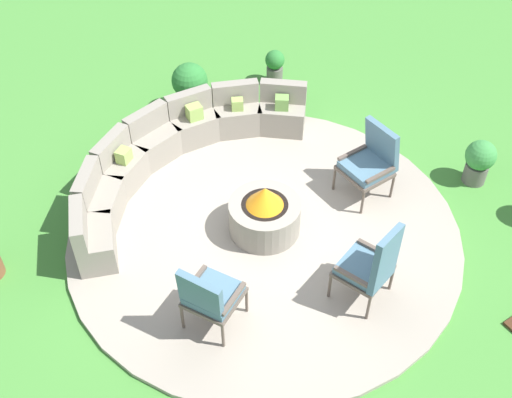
{
  "coord_description": "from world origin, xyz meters",
  "views": [
    {
      "loc": [
        -3.2,
        -4.64,
        6.1
      ],
      "look_at": [
        0.0,
        0.2,
        0.45
      ],
      "focal_mm": 44.04,
      "sensor_mm": 36.0,
      "label": 1
    }
  ],
  "objects_px": {
    "fire_pit": "(265,214)",
    "potted_plant_0": "(190,86)",
    "lounge_chair_front_right": "(372,265)",
    "potted_plant_3": "(275,65)",
    "lounge_chair_front_left": "(209,295)",
    "lounge_chair_back_left": "(371,160)",
    "curved_stone_bench": "(174,153)",
    "potted_plant_2": "(479,160)"
  },
  "relations": [
    {
      "from": "curved_stone_bench",
      "to": "lounge_chair_back_left",
      "type": "relative_size",
      "value": 3.85
    },
    {
      "from": "lounge_chair_front_right",
      "to": "fire_pit",
      "type": "bearing_deg",
      "value": 85.33
    },
    {
      "from": "fire_pit",
      "to": "potted_plant_0",
      "type": "bearing_deg",
      "value": 79.49
    },
    {
      "from": "potted_plant_0",
      "to": "lounge_chair_front_left",
      "type": "bearing_deg",
      "value": -116.25
    },
    {
      "from": "lounge_chair_back_left",
      "to": "potted_plant_2",
      "type": "xyz_separation_m",
      "value": [
        1.46,
        -0.64,
        -0.24
      ]
    },
    {
      "from": "lounge_chair_front_right",
      "to": "potted_plant_3",
      "type": "relative_size",
      "value": 1.95
    },
    {
      "from": "curved_stone_bench",
      "to": "fire_pit",
      "type": "bearing_deg",
      "value": -76.63
    },
    {
      "from": "lounge_chair_back_left",
      "to": "potted_plant_3",
      "type": "bearing_deg",
      "value": -11.48
    },
    {
      "from": "lounge_chair_front_right",
      "to": "potted_plant_3",
      "type": "distance_m",
      "value": 4.75
    },
    {
      "from": "lounge_chair_front_left",
      "to": "potted_plant_0",
      "type": "height_order",
      "value": "lounge_chair_front_left"
    },
    {
      "from": "potted_plant_2",
      "to": "fire_pit",
      "type": "bearing_deg",
      "value": 165.13
    },
    {
      "from": "lounge_chair_back_left",
      "to": "potted_plant_3",
      "type": "distance_m",
      "value": 3.07
    },
    {
      "from": "potted_plant_3",
      "to": "lounge_chair_back_left",
      "type": "bearing_deg",
      "value": -99.76
    },
    {
      "from": "potted_plant_0",
      "to": "potted_plant_3",
      "type": "height_order",
      "value": "potted_plant_0"
    },
    {
      "from": "fire_pit",
      "to": "lounge_chair_back_left",
      "type": "distance_m",
      "value": 1.64
    },
    {
      "from": "potted_plant_2",
      "to": "potted_plant_3",
      "type": "height_order",
      "value": "potted_plant_2"
    },
    {
      "from": "curved_stone_bench",
      "to": "lounge_chair_back_left",
      "type": "height_order",
      "value": "lounge_chair_back_left"
    },
    {
      "from": "potted_plant_2",
      "to": "potted_plant_3",
      "type": "bearing_deg",
      "value": 104.45
    },
    {
      "from": "fire_pit",
      "to": "potted_plant_0",
      "type": "xyz_separation_m",
      "value": [
        0.54,
        2.91,
        0.12
      ]
    },
    {
      "from": "lounge_chair_front_right",
      "to": "potted_plant_3",
      "type": "height_order",
      "value": "lounge_chair_front_right"
    },
    {
      "from": "fire_pit",
      "to": "lounge_chair_front_right",
      "type": "distance_m",
      "value": 1.65
    },
    {
      "from": "fire_pit",
      "to": "curved_stone_bench",
      "type": "height_order",
      "value": "curved_stone_bench"
    },
    {
      "from": "fire_pit",
      "to": "potted_plant_3",
      "type": "distance_m",
      "value": 3.55
    },
    {
      "from": "potted_plant_2",
      "to": "lounge_chair_front_left",
      "type": "bearing_deg",
      "value": -178.88
    },
    {
      "from": "curved_stone_bench",
      "to": "lounge_chair_front_left",
      "type": "bearing_deg",
      "value": -109.72
    },
    {
      "from": "potted_plant_0",
      "to": "potted_plant_2",
      "type": "distance_m",
      "value": 4.5
    },
    {
      "from": "fire_pit",
      "to": "lounge_chair_front_left",
      "type": "height_order",
      "value": "lounge_chair_front_left"
    },
    {
      "from": "lounge_chair_front_left",
      "to": "potted_plant_0",
      "type": "relative_size",
      "value": 1.23
    },
    {
      "from": "potted_plant_0",
      "to": "potted_plant_2",
      "type": "xyz_separation_m",
      "value": [
        2.53,
        -3.72,
        -0.09
      ]
    },
    {
      "from": "lounge_chair_front_left",
      "to": "lounge_chair_front_right",
      "type": "relative_size",
      "value": 0.89
    },
    {
      "from": "lounge_chair_front_right",
      "to": "lounge_chair_back_left",
      "type": "height_order",
      "value": "lounge_chair_front_right"
    },
    {
      "from": "potted_plant_2",
      "to": "potted_plant_0",
      "type": "bearing_deg",
      "value": 124.23
    },
    {
      "from": "lounge_chair_back_left",
      "to": "potted_plant_0",
      "type": "relative_size",
      "value": 1.27
    },
    {
      "from": "lounge_chair_front_left",
      "to": "potted_plant_3",
      "type": "distance_m",
      "value": 5.11
    },
    {
      "from": "lounge_chair_front_left",
      "to": "lounge_chair_back_left",
      "type": "distance_m",
      "value": 3.04
    },
    {
      "from": "curved_stone_bench",
      "to": "lounge_chair_front_left",
      "type": "xyz_separation_m",
      "value": [
        -0.93,
        -2.6,
        0.23
      ]
    },
    {
      "from": "lounge_chair_back_left",
      "to": "potted_plant_0",
      "type": "height_order",
      "value": "lounge_chair_back_left"
    },
    {
      "from": "potted_plant_0",
      "to": "potted_plant_3",
      "type": "xyz_separation_m",
      "value": [
        1.59,
        -0.07,
        -0.14
      ]
    },
    {
      "from": "lounge_chair_front_left",
      "to": "lounge_chair_back_left",
      "type": "height_order",
      "value": "lounge_chair_back_left"
    },
    {
      "from": "fire_pit",
      "to": "lounge_chair_front_right",
      "type": "bearing_deg",
      "value": -75.84
    },
    {
      "from": "lounge_chair_front_right",
      "to": "potted_plant_3",
      "type": "bearing_deg",
      "value": 49.74
    },
    {
      "from": "fire_pit",
      "to": "potted_plant_0",
      "type": "relative_size",
      "value": 1.1
    }
  ]
}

